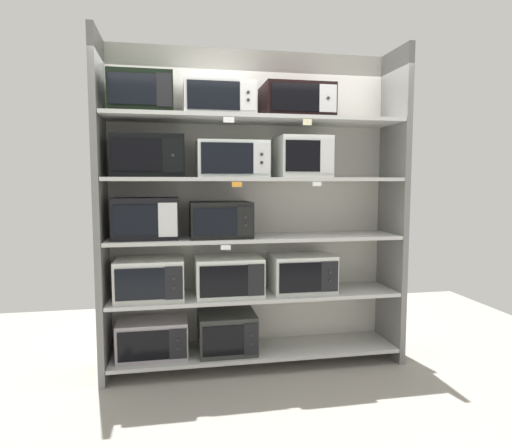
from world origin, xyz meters
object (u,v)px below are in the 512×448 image
object	(u,v)px
microwave_7	(148,156)
microwave_12	(296,102)
microwave_1	(227,332)
microwave_10	(142,94)
microwave_9	(302,157)
microwave_0	(153,338)
microwave_3	(229,276)
microwave_5	(146,218)
microwave_4	(302,273)
microwave_6	(220,219)
microwave_11	(219,100)
microwave_2	(150,278)
microwave_8	(232,159)

from	to	relation	value
microwave_7	microwave_12	size ratio (longest dim) A/B	0.99
microwave_1	microwave_10	xyz separation A→B (m)	(-0.65, 0.00, 1.92)
microwave_9	microwave_0	bearing A→B (deg)	-179.99
microwave_3	microwave_1	bearing A→B (deg)	179.59
microwave_5	microwave_4	bearing A→B (deg)	-0.02
microwave_3	microwave_12	world-z (taller)	microwave_12
microwave_3	microwave_5	xyz separation A→B (m)	(-0.65, 0.00, 0.49)
microwave_0	microwave_6	size ratio (longest dim) A/B	1.14
microwave_5	microwave_11	distance (m)	1.10
microwave_10	microwave_12	size ratio (longest dim) A/B	0.85
microwave_6	microwave_3	bearing A→B (deg)	-0.19
microwave_1	microwave_2	world-z (taller)	microwave_2
microwave_2	microwave_7	bearing A→B (deg)	1.13
microwave_1	microwave_9	distance (m)	1.59
microwave_4	microwave_1	bearing A→B (deg)	179.99
microwave_12	microwave_9	bearing A→B (deg)	0.29
microwave_3	microwave_0	bearing A→B (deg)	-180.00
microwave_2	microwave_6	world-z (taller)	microwave_6
microwave_4	microwave_5	bearing A→B (deg)	179.98
microwave_6	microwave_8	xyz separation A→B (m)	(0.10, -0.00, 0.48)
microwave_0	microwave_2	bearing A→B (deg)	179.60
microwave_4	microwave_3	bearing A→B (deg)	180.00
microwave_4	microwave_5	size ratio (longest dim) A/B	1.06
microwave_6	microwave_7	xyz separation A→B (m)	(-0.56, 0.00, 0.50)
microwave_4	microwave_2	bearing A→B (deg)	180.00
microwave_5	microwave_10	distance (m)	0.96
microwave_0	microwave_5	bearing A→B (deg)	179.28
microwave_6	microwave_8	size ratio (longest dim) A/B	0.87
microwave_2	microwave_7	world-z (taller)	microwave_7
microwave_6	microwave_1	bearing A→B (deg)	-0.12
microwave_0	microwave_11	size ratio (longest dim) A/B	1.01
microwave_3	microwave_9	bearing A→B (deg)	0.02
microwave_2	microwave_7	xyz separation A→B (m)	(0.01, 0.00, 0.97)
microwave_8	microwave_2	bearing A→B (deg)	179.98
microwave_1	microwave_8	distance (m)	1.43
microwave_4	microwave_8	distance (m)	1.13
microwave_1	microwave_10	world-z (taller)	microwave_10
microwave_10	microwave_11	xyz separation A→B (m)	(0.59, -0.00, -0.02)
microwave_2	microwave_8	xyz separation A→B (m)	(0.67, -0.00, 0.95)
microwave_0	microwave_2	xyz separation A→B (m)	(-0.01, 0.00, 0.49)
microwave_10	microwave_6	bearing A→B (deg)	0.00
microwave_4	microwave_8	world-z (taller)	microwave_8
microwave_5	microwave_8	xyz separation A→B (m)	(0.68, -0.00, 0.47)
microwave_0	microwave_8	xyz separation A→B (m)	(0.66, -0.00, 1.45)
microwave_11	microwave_4	bearing A→B (deg)	0.02
microwave_7	microwave_10	xyz separation A→B (m)	(-0.04, -0.00, 0.47)
microwave_10	microwave_4	bearing A→B (deg)	-0.01
microwave_3	microwave_10	size ratio (longest dim) A/B	1.14
microwave_10	microwave_3	bearing A→B (deg)	-0.02
microwave_11	microwave_12	size ratio (longest dim) A/B	0.99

